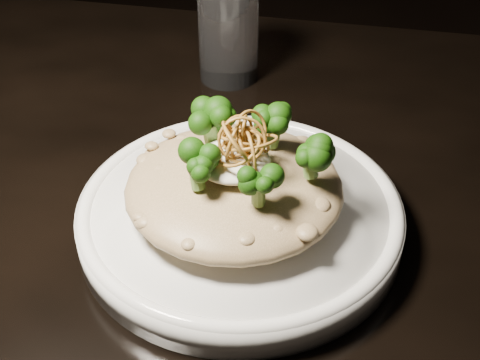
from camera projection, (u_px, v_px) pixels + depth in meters
The scene contains 7 objects.
table at pixel (271, 274), 0.65m from camera, with size 1.10×0.80×0.75m.
plate at pixel (240, 217), 0.57m from camera, with size 0.28×0.28×0.03m, color white.
risotto at pixel (234, 187), 0.55m from camera, with size 0.18×0.18×0.04m, color brown.
broccoli at pixel (245, 145), 0.52m from camera, with size 0.13×0.13×0.05m, color black, non-canonical shape.
cheese at pixel (233, 161), 0.53m from camera, with size 0.06×0.06×0.02m, color white.
shallots at pixel (245, 137), 0.51m from camera, with size 0.05×0.05×0.03m, color brown, non-canonical shape.
drinking_glass at pixel (228, 30), 0.75m from camera, with size 0.07×0.07×0.12m, color white.
Camera 1 is at (0.06, -0.45, 1.14)m, focal length 50.00 mm.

